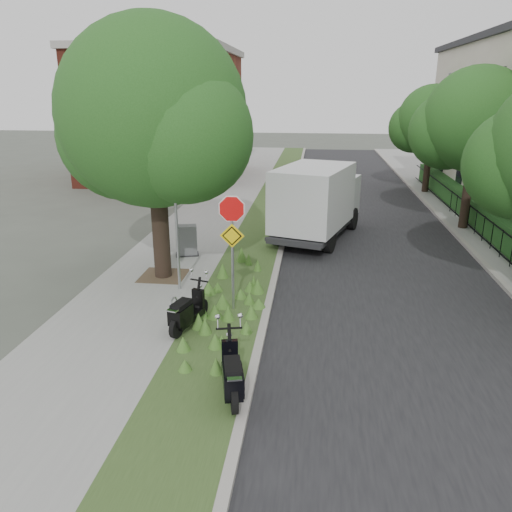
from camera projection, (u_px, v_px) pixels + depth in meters
The scene contains 20 objects.
ground at pixel (284, 325), 12.74m from camera, with size 120.00×120.00×0.00m, color #4C5147.
sidewalk_near at pixel (205, 221), 22.61m from camera, with size 3.50×60.00×0.12m, color gray.
verge at pixel (265, 223), 22.30m from camera, with size 2.00×60.00×0.12m, color #344C20.
kerb_near at pixel (287, 223), 22.19m from camera, with size 0.20×60.00×0.13m, color #9E9991.
road at pixel (367, 227), 21.82m from camera, with size 7.00×60.00×0.01m, color black.
kerb_far at pixel (450, 228), 21.41m from camera, with size 0.20×60.00×0.13m, color #9E9991.
footpath_far at pixel (491, 230), 21.22m from camera, with size 3.20×60.00×0.12m, color gray.
street_tree_main at pixel (152, 123), 14.37m from camera, with size 6.21×5.54×7.66m.
bare_post at pixel (176, 223), 14.12m from camera, with size 0.08×0.08×4.00m.
bike_hoop at pixel (173, 312), 12.32m from camera, with size 0.06×0.78×0.77m.
sign_assembly at pixel (232, 230), 12.71m from camera, with size 0.94×0.08×3.22m.
fence_far at pixel (469, 215), 21.14m from camera, with size 0.04×24.00×1.00m.
hedge_far at pixel (486, 215), 21.06m from camera, with size 1.00×24.00×1.10m, color #194518.
brick_building at pixel (164, 114), 33.19m from camera, with size 9.40×10.40×8.30m.
far_tree_b at pixel (474, 125), 20.04m from camera, with size 4.83×4.31×6.56m.
far_tree_c at pixel (431, 123), 27.71m from camera, with size 4.37×3.89×5.93m.
scooter_near at pixel (185, 315), 12.09m from camera, with size 0.67×1.66×0.81m.
scooter_far at pixel (232, 379), 9.39m from camera, with size 0.64×1.76×0.85m.
box_truck at pixel (317, 199), 19.59m from camera, with size 3.71×5.98×2.54m.
utility_cabinet at pixel (187, 241), 17.63m from camera, with size 0.92×0.74×1.08m.
Camera 1 is at (0.65, -11.52, 5.71)m, focal length 35.00 mm.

